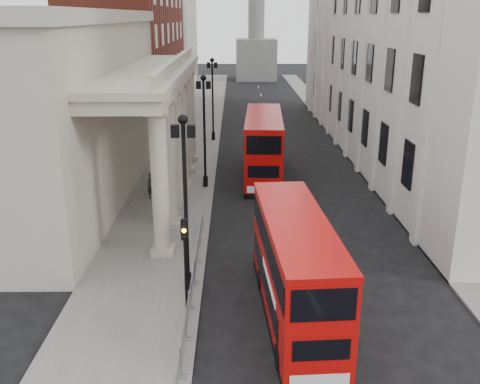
{
  "coord_description": "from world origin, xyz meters",
  "views": [
    {
      "loc": [
        1.6,
        -18.62,
        12.43
      ],
      "look_at": [
        1.92,
        11.23,
        2.56
      ],
      "focal_mm": 40.0,
      "sensor_mm": 36.0,
      "label": 1
    }
  ],
  "objects": [
    {
      "name": "east_building",
      "position": [
        16.0,
        32.0,
        12.5
      ],
      "size": [
        8.0,
        55.0,
        25.0
      ],
      "primitive_type": "cube",
      "color": "beige",
      "rests_on": "ground"
    },
    {
      "name": "crowd_barriers",
      "position": [
        -0.35,
        2.23,
        0.67
      ],
      "size": [
        0.5,
        18.75,
        1.1
      ],
      "color": "gray",
      "rests_on": "sidewalk_west"
    },
    {
      "name": "pedestrian_c",
      "position": [
        -2.66,
        21.31,
        1.02
      ],
      "size": [
        0.89,
        0.58,
        1.8
      ],
      "primitive_type": "imported",
      "rotation": [
        0.0,
        0.0,
        6.27
      ],
      "color": "black",
      "rests_on": "sidewalk_west"
    },
    {
      "name": "kerb",
      "position": [
        -0.05,
        30.0,
        0.07
      ],
      "size": [
        0.2,
        140.0,
        0.14
      ],
      "primitive_type": "cube",
      "color": "slate",
      "rests_on": "ground"
    },
    {
      "name": "pedestrian_b",
      "position": [
        -3.86,
        18.51,
        0.96
      ],
      "size": [
        0.84,
        0.66,
        1.68
      ],
      "primitive_type": "imported",
      "rotation": [
        0.0,
        0.0,
        3.11
      ],
      "color": "black",
      "rests_on": "sidewalk_west"
    },
    {
      "name": "ground",
      "position": [
        0.0,
        0.0,
        0.0
      ],
      "size": [
        260.0,
        260.0,
        0.0
      ],
      "primitive_type": "plane",
      "color": "black",
      "rests_on": "ground"
    },
    {
      "name": "sidewalk_west",
      "position": [
        -3.0,
        30.0,
        0.06
      ],
      "size": [
        6.0,
        140.0,
        0.12
      ],
      "primitive_type": "cube",
      "color": "slate",
      "rests_on": "ground"
    },
    {
      "name": "brick_building",
      "position": [
        -10.5,
        48.0,
        11.0
      ],
      "size": [
        9.0,
        32.0,
        22.0
      ],
      "primitive_type": "cube",
      "color": "maroon",
      "rests_on": "ground"
    },
    {
      "name": "traffic_light",
      "position": [
        -0.5,
        1.98,
        3.11
      ],
      "size": [
        0.28,
        0.33,
        4.3
      ],
      "color": "black",
      "rests_on": "sidewalk_west"
    },
    {
      "name": "pedestrian_a",
      "position": [
        -4.21,
        17.2,
        1.06
      ],
      "size": [
        0.8,
        0.67,
        1.87
      ],
      "primitive_type": "imported",
      "rotation": [
        0.0,
        0.0,
        0.38
      ],
      "color": "black",
      "rests_on": "sidewalk_west"
    },
    {
      "name": "west_building_far",
      "position": [
        -10.5,
        80.0,
        10.0
      ],
      "size": [
        9.0,
        30.0,
        20.0
      ],
      "primitive_type": "cube",
      "color": "#A49D8A",
      "rests_on": "ground"
    },
    {
      "name": "portico_building",
      "position": [
        -10.5,
        18.0,
        6.0
      ],
      "size": [
        9.0,
        28.0,
        12.0
      ],
      "primitive_type": "cube",
      "color": "#A49D8A",
      "rests_on": "ground"
    },
    {
      "name": "sidewalk_east",
      "position": [
        13.5,
        30.0,
        0.06
      ],
      "size": [
        3.0,
        140.0,
        0.12
      ],
      "primitive_type": "cube",
      "color": "slate",
      "rests_on": "ground"
    },
    {
      "name": "lamp_post_south",
      "position": [
        -0.6,
        4.0,
        4.91
      ],
      "size": [
        1.05,
        0.44,
        8.32
      ],
      "color": "black",
      "rests_on": "sidewalk_west"
    },
    {
      "name": "lamp_post_north",
      "position": [
        -0.6,
        36.0,
        4.91
      ],
      "size": [
        1.05,
        0.44,
        8.32
      ],
      "color": "black",
      "rests_on": "sidewalk_west"
    },
    {
      "name": "bus_far",
      "position": [
        3.93,
        23.05,
        2.62
      ],
      "size": [
        3.39,
        11.73,
        5.01
      ],
      "rotation": [
        0.0,
        0.0,
        -0.05
      ],
      "color": "#B70A08",
      "rests_on": "ground"
    },
    {
      "name": "lamp_post_mid",
      "position": [
        -0.6,
        20.0,
        4.91
      ],
      "size": [
        1.05,
        0.44,
        8.32
      ],
      "color": "black",
      "rests_on": "sidewalk_west"
    },
    {
      "name": "bus_near",
      "position": [
        4.16,
        1.76,
        2.35
      ],
      "size": [
        3.15,
        10.55,
        4.5
      ],
      "rotation": [
        0.0,
        0.0,
        0.06
      ],
      "color": "#C00A08",
      "rests_on": "ground"
    }
  ]
}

